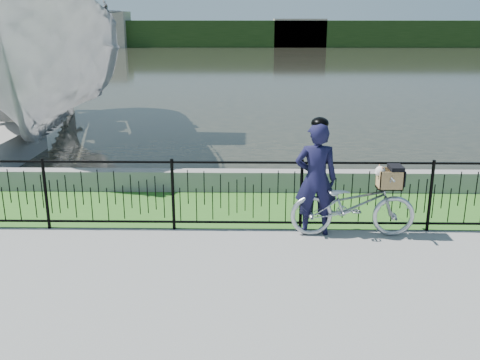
{
  "coord_description": "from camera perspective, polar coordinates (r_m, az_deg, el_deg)",
  "views": [
    {
      "loc": [
        0.19,
        -6.29,
        3.21
      ],
      "look_at": [
        0.06,
        1.0,
        1.0
      ],
      "focal_mm": 40.0,
      "sensor_mm": 36.0,
      "label": 1
    }
  ],
  "objects": [
    {
      "name": "ground",
      "position": [
        7.07,
        -0.62,
        -10.16
      ],
      "size": [
        120.0,
        120.0,
        0.0
      ],
      "primitive_type": "plane",
      "color": "gray",
      "rests_on": "ground"
    },
    {
      "name": "grass_strip",
      "position": [
        9.45,
        -0.18,
        -2.97
      ],
      "size": [
        60.0,
        2.0,
        0.01
      ],
      "primitive_type": "cube",
      "color": "#316820",
      "rests_on": "ground"
    },
    {
      "name": "water",
      "position": [
        39.42,
        0.75,
        12.17
      ],
      "size": [
        120.0,
        120.0,
        0.0
      ],
      "primitive_type": "plane",
      "color": "black",
      "rests_on": "ground"
    },
    {
      "name": "quay_wall",
      "position": [
        10.34,
        -0.07,
        -0.07
      ],
      "size": [
        60.0,
        0.3,
        0.4
      ],
      "primitive_type": "cube",
      "color": "gray",
      "rests_on": "ground"
    },
    {
      "name": "fence",
      "position": [
        8.32,
        -0.33,
        -1.6
      ],
      "size": [
        14.0,
        0.06,
        1.15
      ],
      "primitive_type": null,
      "color": "black",
      "rests_on": "ground"
    },
    {
      "name": "far_treeline",
      "position": [
        66.32,
        0.87,
        15.36
      ],
      "size": [
        120.0,
        6.0,
        3.0
      ],
      "primitive_type": "cube",
      "color": "#233F18",
      "rests_on": "ground"
    },
    {
      "name": "far_building_left",
      "position": [
        66.83,
        -15.34,
        15.23
      ],
      "size": [
        8.0,
        4.0,
        4.0
      ],
      "primitive_type": "cube",
      "color": "#A89B87",
      "rests_on": "ground"
    },
    {
      "name": "far_building_right",
      "position": [
        65.07,
        6.36,
        15.32
      ],
      "size": [
        6.0,
        3.0,
        3.2
      ],
      "primitive_type": "cube",
      "color": "#A89B87",
      "rests_on": "ground"
    },
    {
      "name": "bicycle_rig",
      "position": [
        8.31,
        12.03,
        -2.52
      ],
      "size": [
        1.89,
        0.66,
        1.13
      ],
      "color": "#ADB3B9",
      "rests_on": "ground"
    },
    {
      "name": "cyclist",
      "position": [
        8.17,
        8.1,
        0.25
      ],
      "size": [
        0.65,
        0.44,
        1.82
      ],
      "color": "black",
      "rests_on": "ground"
    },
    {
      "name": "boat_near",
      "position": [
        15.91,
        -19.63,
        12.11
      ],
      "size": [
        6.06,
        11.28,
        5.93
      ],
      "color": "#AFAFAF",
      "rests_on": "water"
    }
  ]
}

